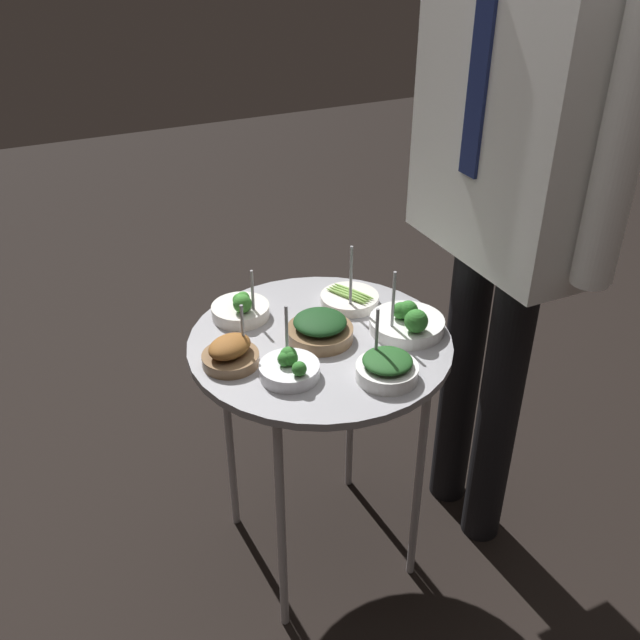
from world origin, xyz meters
name	(u,v)px	position (x,y,z in m)	size (l,w,h in m)	color
ground_plane	(320,545)	(0.00, 0.00, 0.00)	(8.00, 8.00, 0.00)	black
serving_cart	(320,360)	(0.00, 0.00, 0.62)	(0.59, 0.59, 0.67)	#939399
bowl_broccoli_mid_right	(290,368)	(0.10, -0.12, 0.69)	(0.13, 0.13, 0.15)	silver
bowl_asparagus_front_center	(350,299)	(-0.11, 0.13, 0.69)	(0.14, 0.14, 0.17)	silver
bowl_spinach_back_right	(322,329)	(0.00, 0.00, 0.70)	(0.15, 0.15, 0.06)	brown
bowl_spinach_back_left	(387,368)	(0.19, 0.06, 0.70)	(0.13, 0.13, 0.15)	white
bowl_broccoli_center	(241,309)	(-0.16, -0.13, 0.69)	(0.14, 0.14, 0.13)	silver
bowl_broccoli_front_right	(408,322)	(0.06, 0.19, 0.70)	(0.17, 0.17, 0.17)	white
bowl_roast_front_left	(230,353)	(0.01, -0.21, 0.70)	(0.12, 0.12, 0.13)	brown
waiter_figure	(514,152)	(0.05, 0.43, 1.06)	(0.62, 0.23, 1.67)	black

